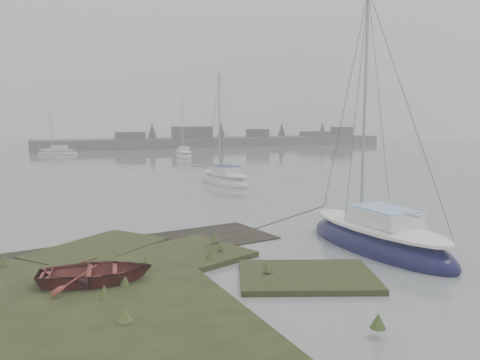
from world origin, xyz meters
name	(u,v)px	position (x,y,z in m)	size (l,w,h in m)	color
ground	(96,171)	(0.00, 30.00, 0.00)	(160.00, 160.00, 0.00)	slate
far_shoreline	(228,141)	(26.84, 61.90, 0.85)	(60.00, 8.00, 4.15)	#4C4F51
sailboat_main	(377,240)	(4.23, 0.99, 0.28)	(2.24, 6.39, 8.95)	black
sailboat_white	(225,180)	(6.33, 17.74, 0.25)	(2.17, 5.74, 7.96)	silver
sailboat_far_b	(184,155)	(11.59, 41.06, 0.24)	(2.91, 5.73, 7.73)	silver
sailboat_far_c	(58,153)	(-1.21, 51.34, 0.23)	(5.29, 4.19, 7.31)	silver
dinghy	(96,272)	(-4.59, 1.00, 0.50)	(1.92, 2.68, 0.56)	maroon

